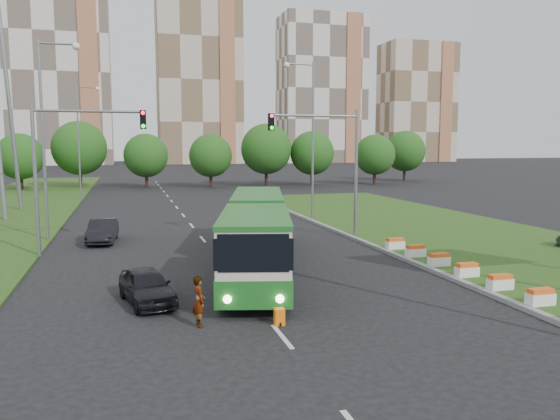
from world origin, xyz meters
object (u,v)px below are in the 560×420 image
object	(u,v)px
traffic_mast_median	(332,153)
shopping_trolley	(279,317)
traffic_mast_left	(68,155)
car_left_near	(147,286)
articulated_bus	(253,231)
car_left_far	(103,231)
pedestrian	(199,301)

from	to	relation	value
traffic_mast_median	shopping_trolley	world-z (taller)	traffic_mast_median
traffic_mast_left	shopping_trolley	xyz separation A→B (m)	(7.58, -13.96, -5.07)
traffic_mast_left	car_left_near	xyz separation A→B (m)	(3.52, -10.21, -4.70)
traffic_mast_left	articulated_bus	xyz separation A→B (m)	(8.73, -5.14, -3.64)
car_left_far	pedestrian	xyz separation A→B (m)	(3.62, -16.89, 0.14)
car_left_near	car_left_far	distance (m)	13.90
pedestrian	shopping_trolley	world-z (taller)	pedestrian
traffic_mast_median	pedestrian	world-z (taller)	traffic_mast_median
traffic_mast_median	car_left_far	distance (m)	14.72
articulated_bus	shopping_trolley	size ratio (longest dim) A/B	30.49
car_left_near	shopping_trolley	size ratio (longest dim) A/B	6.84
traffic_mast_median	shopping_trolley	bearing A→B (deg)	-116.84
car_left_far	shopping_trolley	bearing A→B (deg)	-65.66
car_left_far	shopping_trolley	xyz separation A→B (m)	(6.16, -17.50, -0.42)
pedestrian	shopping_trolley	size ratio (longest dim) A/B	3.00
articulated_bus	shopping_trolley	world-z (taller)	articulated_bus
traffic_mast_left	car_left_near	world-z (taller)	traffic_mast_left
car_left_near	traffic_mast_left	bearing A→B (deg)	96.82
articulated_bus	car_left_far	size ratio (longest dim) A/B	4.00
car_left_near	shopping_trolley	xyz separation A→B (m)	(4.07, -3.75, -0.37)
car_left_near	articulated_bus	bearing A→B (deg)	32.06
traffic_mast_median	shopping_trolley	size ratio (longest dim) A/B	14.38
shopping_trolley	pedestrian	bearing A→B (deg)	167.32
shopping_trolley	articulated_bus	bearing A→B (deg)	83.37
traffic_mast_left	shopping_trolley	distance (m)	16.68
traffic_mast_left	car_left_near	size ratio (longest dim) A/B	2.10
traffic_mast_left	traffic_mast_median	bearing A→B (deg)	3.77
traffic_mast_left	shopping_trolley	size ratio (longest dim) A/B	14.38
traffic_mast_median	articulated_bus	size ratio (longest dim) A/B	0.47
car_left_near	pedestrian	bearing A→B (deg)	-76.19
articulated_bus	pedestrian	xyz separation A→B (m)	(-3.68, -8.22, -0.87)
car_left_near	traffic_mast_median	bearing A→B (deg)	31.75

